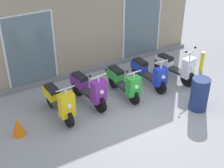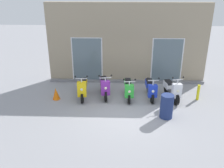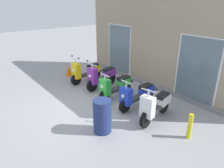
{
  "view_description": "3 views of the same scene",
  "coord_description": "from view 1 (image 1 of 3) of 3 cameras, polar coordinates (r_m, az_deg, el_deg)",
  "views": [
    {
      "loc": [
        -4.33,
        -5.61,
        5.16
      ],
      "look_at": [
        -0.55,
        0.8,
        0.75
      ],
      "focal_mm": 51.74,
      "sensor_mm": 36.0,
      "label": 1
    },
    {
      "loc": [
        -0.3,
        -8.86,
        4.93
      ],
      "look_at": [
        -0.67,
        0.99,
        0.75
      ],
      "focal_mm": 39.81,
      "sensor_mm": 36.0,
      "label": 2
    },
    {
      "loc": [
        5.41,
        -3.26,
        3.38
      ],
      "look_at": [
        0.46,
        0.68,
        0.79
      ],
      "focal_mm": 33.41,
      "sensor_mm": 36.0,
      "label": 3
    }
  ],
  "objects": [
    {
      "name": "ground_plane",
      "position": [
        8.77,
        5.79,
        -5.63
      ],
      "size": [
        40.0,
        40.0,
        0.0
      ],
      "primitive_type": "plane",
      "color": "#939399"
    },
    {
      "name": "storefront_facade",
      "position": [
        10.38,
        -4.31,
        12.22
      ],
      "size": [
        7.89,
        0.5,
        3.94
      ],
      "color": "gray",
      "rests_on": "ground_plane"
    },
    {
      "name": "scooter_yellow",
      "position": [
        8.54,
        -9.32,
        -3.05
      ],
      "size": [
        0.56,
        1.53,
        1.24
      ],
      "color": "black",
      "rests_on": "ground_plane"
    },
    {
      "name": "scooter_purple",
      "position": [
        8.97,
        -4.16,
        -0.81
      ],
      "size": [
        0.62,
        1.58,
        1.22
      ],
      "color": "black",
      "rests_on": "ground_plane"
    },
    {
      "name": "scooter_green",
      "position": [
        9.33,
        2.1,
        0.41
      ],
      "size": [
        0.55,
        1.5,
        1.12
      ],
      "color": "black",
      "rests_on": "ground_plane"
    },
    {
      "name": "scooter_blue",
      "position": [
        9.93,
        6.53,
        2.02
      ],
      "size": [
        0.53,
        1.59,
        1.17
      ],
      "color": "black",
      "rests_on": "ground_plane"
    },
    {
      "name": "scooter_white",
      "position": [
        10.34,
        11.17,
        3.0
      ],
      "size": [
        0.64,
        1.57,
        1.25
      ],
      "color": "black",
      "rests_on": "ground_plane"
    },
    {
      "name": "traffic_cone",
      "position": [
        8.27,
        -16.28,
        -7.2
      ],
      "size": [
        0.32,
        0.32,
        0.52
      ],
      "primitive_type": "cone",
      "color": "orange",
      "rests_on": "ground_plane"
    },
    {
      "name": "trash_bin",
      "position": [
        9.07,
        15.2,
        -1.74
      ],
      "size": [
        0.49,
        0.49,
        0.94
      ],
      "primitive_type": "cylinder",
      "color": "navy",
      "rests_on": "ground_plane"
    },
    {
      "name": "curb_bollard",
      "position": [
        11.13,
        15.6,
        3.81
      ],
      "size": [
        0.12,
        0.12,
        0.7
      ],
      "primitive_type": "cylinder",
      "color": "yellow",
      "rests_on": "ground_plane"
    }
  ]
}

